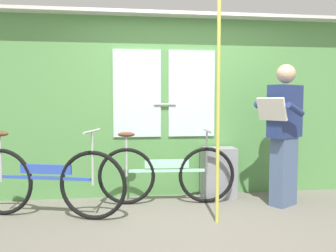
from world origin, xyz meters
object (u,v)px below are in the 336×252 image
(bicycle_leaning_behind, at_px, (166,174))
(handrail_pole, at_px, (218,110))
(passenger_reading_newspaper, at_px, (284,132))
(trash_bin_by_wall, at_px, (218,173))
(bicycle_near_door, at_px, (45,181))

(bicycle_leaning_behind, xyz_separation_m, handrail_pole, (0.43, -0.71, 0.78))
(bicycle_leaning_behind, relative_size, passenger_reading_newspaper, 0.99)
(trash_bin_by_wall, bearing_deg, handrail_pole, -106.37)
(bicycle_near_door, relative_size, handrail_pole, 0.74)
(bicycle_leaning_behind, relative_size, handrail_pole, 0.72)
(trash_bin_by_wall, bearing_deg, passenger_reading_newspaper, -33.35)
(bicycle_leaning_behind, bearing_deg, trash_bin_by_wall, 18.86)
(bicycle_near_door, distance_m, bicycle_leaning_behind, 1.36)
(bicycle_near_door, height_order, handrail_pole, handrail_pole)
(passenger_reading_newspaper, xyz_separation_m, trash_bin_by_wall, (-0.66, 0.43, -0.55))
(bicycle_near_door, bearing_deg, handrail_pole, 3.64)
(bicycle_near_door, bearing_deg, bicycle_leaning_behind, 29.94)
(trash_bin_by_wall, relative_size, handrail_pole, 0.28)
(bicycle_near_door, distance_m, trash_bin_by_wall, 2.08)
(handrail_pole, bearing_deg, bicycle_near_door, 167.45)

